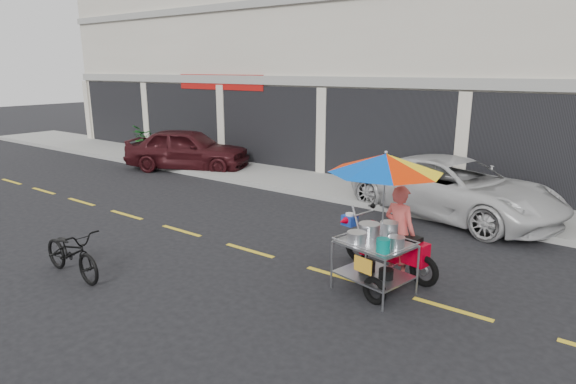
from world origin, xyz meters
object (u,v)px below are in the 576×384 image
Objects in this scene: food_vendor_rig at (388,201)px; near_bicycle at (72,253)px; maroon_sedan at (188,149)px; white_pickup at (455,188)px.

near_bicycle is at bearing -135.00° from food_vendor_rig.
food_vendor_rig is at bearing -54.86° from near_bicycle.
maroon_sedan reaches higher than near_bicycle.
maroon_sedan is 0.85× the size of white_pickup.
white_pickup is at bearing -26.74° from near_bicycle.
white_pickup is 8.48m from near_bicycle.
food_vendor_rig reaches higher than maroon_sedan.
white_pickup reaches higher than near_bicycle.
white_pickup is (9.36, 0.05, -0.03)m from maroon_sedan.
maroon_sedan is at bearing 37.69° from near_bicycle.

